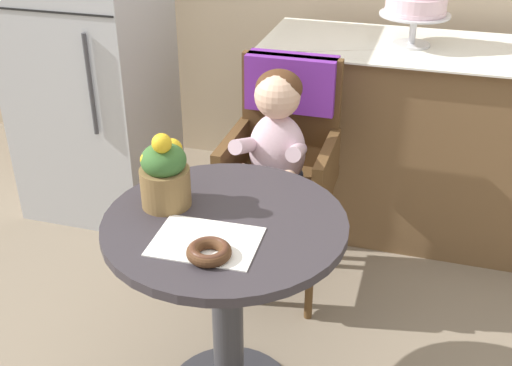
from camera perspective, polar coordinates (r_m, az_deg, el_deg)
cafe_table at (r=1.97m, az=-2.67°, el=-8.54°), size 0.72×0.72×0.72m
wicker_chair at (r=2.52m, az=2.60°, el=3.98°), size 0.42×0.45×0.95m
seated_child at (r=2.37m, az=1.70°, el=3.29°), size 0.27×0.32×0.73m
paper_napkin at (r=1.75m, az=-4.53°, el=-5.27°), size 0.30×0.22×0.00m
donut_front at (r=1.68m, az=-4.26°, el=-6.13°), size 0.12×0.12×0.04m
flower_vase at (r=1.88m, az=-8.22°, el=0.97°), size 0.15×0.15×0.24m
display_counter at (r=3.04m, az=15.40°, el=3.56°), size 1.56×0.62×0.90m
refrigerator at (r=3.13m, az=-14.87°, el=12.18°), size 0.64×0.63×1.70m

